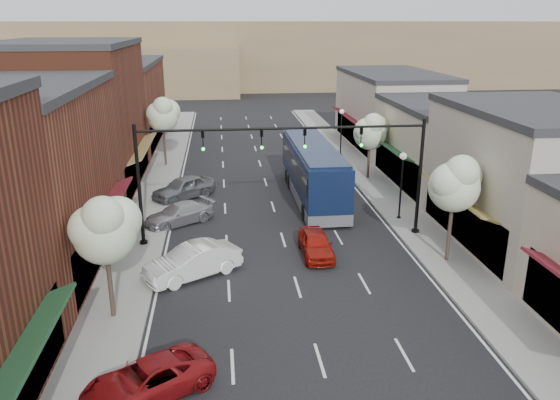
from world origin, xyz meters
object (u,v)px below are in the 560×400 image
object	(u,v)px
tree_right_near	(456,182)
tree_right_far	(371,131)
tree_left_near	(105,228)
parked_car_d	(184,188)
lamp_post_near	(402,175)
parked_car_c	(179,214)
lamp_post_far	(341,125)
parked_car_a	(148,380)
parked_car_b	(193,262)
coach_bus	(313,171)
signal_mast_right	(381,161)
red_hatchback	(316,244)
signal_mast_left	(182,166)
tree_left_far	(163,114)

from	to	relation	value
tree_right_near	tree_right_far	distance (m)	16.01
tree_left_near	parked_car_d	bearing A→B (deg)	82.96
tree_right_near	parked_car_d	xyz separation A→B (m)	(-14.55, 12.64, -3.64)
lamp_post_near	parked_car_c	bearing A→B (deg)	176.44
parked_car_c	parked_car_d	size ratio (longest dim) A/B	0.95
tree_left_near	lamp_post_far	size ratio (longest dim) A/B	1.28
parked_car_a	parked_car_b	xyz separation A→B (m)	(1.16, 9.09, 0.18)
tree_left_near	tree_right_near	bearing A→B (deg)	13.55
coach_bus	parked_car_d	world-z (taller)	coach_bus
parked_car_d	signal_mast_right	bearing A→B (deg)	14.38
tree_right_far	coach_bus	bearing A→B (deg)	-140.58
tree_left_near	parked_car_d	distance (m)	17.11
tree_right_far	parked_car_c	distance (m)	17.21
red_hatchback	parked_car_c	xyz separation A→B (m)	(-7.72, 5.77, -0.03)
signal_mast_left	parked_car_c	xyz separation A→B (m)	(-0.58, 3.37, -3.96)
tree_right_far	lamp_post_far	bearing A→B (deg)	93.88
red_hatchback	tree_left_near	bearing A→B (deg)	-149.84
red_hatchback	parked_car_b	size ratio (longest dim) A/B	0.82
tree_left_far	lamp_post_near	bearing A→B (deg)	-43.89
lamp_post_far	parked_car_d	size ratio (longest dim) A/B	0.93
tree_left_near	parked_car_a	bearing A→B (deg)	-68.83
tree_left_far	lamp_post_far	world-z (taller)	tree_left_far
lamp_post_near	parked_car_a	size ratio (longest dim) A/B	0.98
tree_right_far	tree_right_near	bearing A→B (deg)	-90.00
signal_mast_right	red_hatchback	xyz separation A→B (m)	(-4.11, -2.40, -3.93)
tree_right_far	parked_car_c	bearing A→B (deg)	-149.49
signal_mast_left	coach_bus	size ratio (longest dim) A/B	0.64
parked_car_c	parked_car_d	bearing A→B (deg)	146.82
coach_bus	parked_car_b	world-z (taller)	coach_bus
parked_car_a	tree_left_far	bearing A→B (deg)	152.84
tree_right_near	parked_car_c	distance (m)	16.77
signal_mast_left	lamp_post_near	xyz separation A→B (m)	(13.42, 2.50, -1.62)
signal_mast_left	tree_left_far	distance (m)	18.14
parked_car_c	parked_car_d	distance (m)	5.21
tree_left_near	lamp_post_far	xyz separation A→B (m)	(16.05, 28.06, -1.22)
lamp_post_far	red_hatchback	bearing A→B (deg)	-105.67
tree_left_far	lamp_post_near	distance (m)	22.33
tree_left_far	parked_car_d	distance (m)	10.31
parked_car_b	parked_car_d	xyz separation A→B (m)	(-1.16, 12.86, -0.00)
signal_mast_left	lamp_post_far	world-z (taller)	signal_mast_left
lamp_post_far	parked_car_b	world-z (taller)	lamp_post_far
signal_mast_left	parked_car_b	bearing A→B (deg)	-82.23
lamp_post_far	coach_bus	world-z (taller)	lamp_post_far
tree_right_near	parked_car_c	bearing A→B (deg)	152.95
tree_left_near	lamp_post_near	world-z (taller)	tree_left_near
tree_left_near	parked_car_c	distance (m)	12.14
tree_right_far	coach_bus	xyz separation A→B (m)	(-5.32, -4.37, -1.95)
signal_mast_right	parked_car_b	xyz separation A→B (m)	(-10.66, -4.27, -3.81)
tree_left_far	parked_car_a	size ratio (longest dim) A/B	1.35
parked_car_d	parked_car_a	bearing A→B (deg)	-39.64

